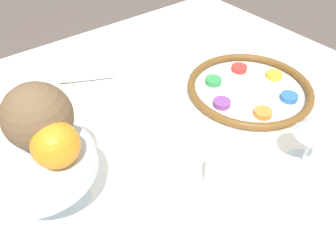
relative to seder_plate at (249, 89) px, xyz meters
name	(u,v)px	position (x,y,z in m)	size (l,w,h in m)	color
ground_plane	(164,248)	(0.23, -0.08, -0.72)	(8.00, 8.00, 0.00)	#564C47
dining_table	(163,196)	(0.23, -0.08, -0.37)	(1.23, 1.00, 0.70)	white
seder_plate	(249,89)	(0.00, 0.00, 0.00)	(0.33, 0.33, 0.03)	silver
wine_glass	(317,126)	(0.09, 0.23, 0.09)	(0.08, 0.08, 0.14)	silver
fruit_stand	(42,171)	(0.55, 0.01, 0.08)	(0.19, 0.19, 0.12)	silver
orange_fruit	(56,145)	(0.52, 0.04, 0.15)	(0.08, 0.08, 0.08)	orange
coconut	(38,117)	(0.52, -0.02, 0.17)	(0.11, 0.11, 0.11)	brown
bread_plate	(37,102)	(0.46, -0.30, -0.01)	(0.18, 0.18, 0.02)	silver
napkin_roll	(85,72)	(0.31, -0.32, 0.01)	(0.16, 0.11, 0.05)	white
cup_near	(225,175)	(0.27, 0.17, 0.02)	(0.08, 0.08, 0.06)	silver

